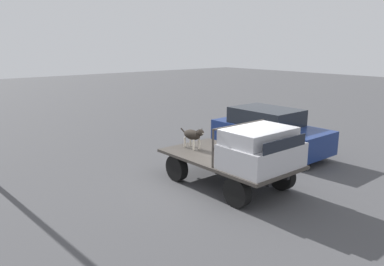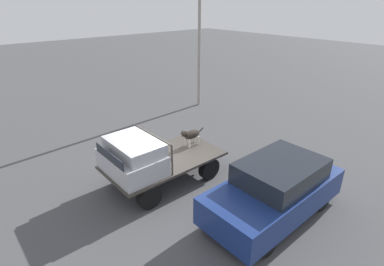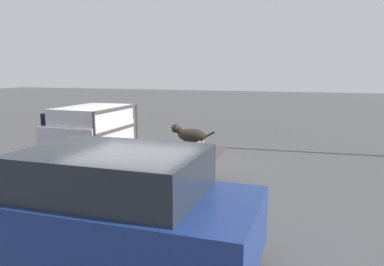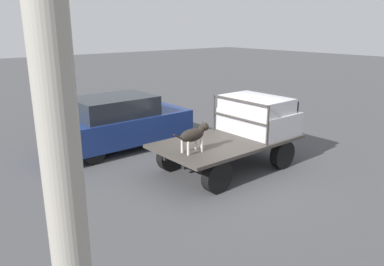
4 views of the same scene
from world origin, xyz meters
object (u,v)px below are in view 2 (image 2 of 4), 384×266
dog (191,135)px  light_pole_near (200,6)px  flatbed_truck (165,164)px  parked_sedan (275,189)px

dog → light_pole_near: 7.94m
flatbed_truck → parked_sedan: size_ratio=0.91×
flatbed_truck → dog: 1.42m
flatbed_truck → dog: dog is taller
flatbed_truck → parked_sedan: (-1.26, 3.34, 0.22)m
flatbed_truck → parked_sedan: 3.58m
dog → light_pole_near: (-4.80, -4.91, 3.98)m
parked_sedan → light_pole_near: (-4.80, -8.42, 4.39)m
dog → parked_sedan: bearing=78.3°
flatbed_truck → dog: size_ratio=3.65×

